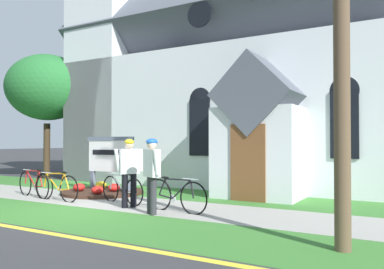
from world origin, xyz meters
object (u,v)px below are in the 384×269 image
bicycle_black (176,195)px  yard_deciduous_tree (47,88)px  bicycle_yellow (122,189)px  cyclist_in_orange_jersey (152,170)px  cyclist_in_yellow_jersey (129,167)px  bicycle_blue (57,187)px  bicycle_red (34,184)px  church_sign (110,156)px

bicycle_black → yard_deciduous_tree: size_ratio=0.32×
bicycle_yellow → cyclist_in_orange_jersey: 1.93m
bicycle_yellow → cyclist_in_yellow_jersey: size_ratio=1.01×
cyclist_in_yellow_jersey → yard_deciduous_tree: size_ratio=0.31×
bicycle_yellow → yard_deciduous_tree: bearing=153.0°
cyclist_in_orange_jersey → cyclist_in_yellow_jersey: 1.09m
cyclist_in_yellow_jersey → yard_deciduous_tree: bearing=152.2°
bicycle_blue → cyclist_in_orange_jersey: size_ratio=1.05×
bicycle_red → cyclist_in_yellow_jersey: size_ratio=1.05×
bicycle_blue → bicycle_yellow: (1.85, 0.55, -0.01)m
bicycle_black → cyclist_in_yellow_jersey: cyclist_in_yellow_jersey is taller
cyclist_in_yellow_jersey → church_sign: bearing=140.5°
bicycle_blue → bicycle_black: bearing=2.8°
bicycle_red → cyclist_in_orange_jersey: bearing=-6.3°
church_sign → yard_deciduous_tree: bearing=157.9°
bicycle_black → yard_deciduous_tree: (-9.42, 4.20, 3.62)m
bicycle_blue → bicycle_yellow: bicycle_blue is taller
bicycle_red → cyclist_in_orange_jersey: cyclist_in_orange_jersey is taller
bicycle_black → bicycle_yellow: (-1.89, 0.37, -0.02)m
church_sign → cyclist_in_yellow_jersey: (2.35, -1.93, -0.16)m
bicycle_black → church_sign: bearing=153.0°
bicycle_black → cyclist_in_yellow_jersey: size_ratio=1.05×
bicycle_red → bicycle_blue: bicycle_red is taller
bicycle_red → bicycle_yellow: bearing=7.2°
bicycle_blue → cyclist_in_orange_jersey: 3.52m
bicycle_red → yard_deciduous_tree: bearing=137.0°
cyclist_in_orange_jersey → yard_deciduous_tree: yard_deciduous_tree is taller
church_sign → bicycle_black: (3.64, -1.85, -0.77)m
bicycle_black → yard_deciduous_tree: 10.93m
bicycle_yellow → yard_deciduous_tree: (-7.53, 3.84, 3.64)m
bicycle_yellow → cyclist_in_orange_jersey: size_ratio=1.01×
bicycle_blue → bicycle_red: bearing=171.9°
bicycle_black → bicycle_yellow: bearing=169.0°
bicycle_yellow → cyclist_in_yellow_jersey: cyclist_in_yellow_jersey is taller
bicycle_blue → church_sign: bearing=87.2°
bicycle_blue → yard_deciduous_tree: bearing=142.3°
church_sign → bicycle_red: size_ratio=1.03×
bicycle_black → bicycle_red: bearing=-179.8°
bicycle_red → cyclist_in_yellow_jersey: (3.60, -0.07, 0.60)m
bicycle_red → bicycle_black: size_ratio=1.00×
bicycle_black → cyclist_in_orange_jersey: (-0.30, -0.52, 0.61)m
church_sign → bicycle_red: bearing=-123.9°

